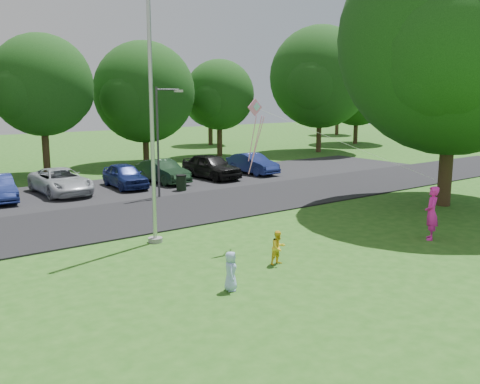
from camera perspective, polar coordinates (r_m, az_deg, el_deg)
ground at (r=17.18m, az=9.60°, el=-7.01°), size 120.00×120.00×0.00m
park_road at (r=24.02m, az=-6.16°, el=-1.80°), size 60.00×6.00×0.06m
parking_strip at (r=29.69m, az=-12.63°, el=0.37°), size 42.00×7.00×0.06m
flagpole at (r=18.30m, az=-9.39°, el=7.36°), size 0.50×0.50×10.00m
street_lamp at (r=26.55m, az=-8.38°, el=6.37°), size 1.53×0.22×5.43m
trash_can at (r=28.37m, az=-6.28°, el=0.95°), size 0.56×0.56×0.89m
big_tree at (r=26.00m, az=21.95°, el=14.27°), size 10.69×10.18×12.54m
tree_row at (r=37.93m, az=-16.35°, el=10.97°), size 64.35×11.94×10.88m
horizon_trees at (r=47.84m, az=-17.64°, el=9.03°), size 77.46×7.20×7.02m
parked_cars at (r=29.55m, az=-13.13°, el=1.67°), size 19.62×4.98×1.48m
woman at (r=20.05m, az=19.76°, el=-2.12°), size 0.83×0.79×1.92m
child_yellow at (r=16.29m, az=4.11°, el=-5.93°), size 0.52×0.41×1.05m
child_blue at (r=14.17m, az=-1.00°, el=-8.43°), size 0.57×0.62×1.06m
kite at (r=17.92m, az=2.15°, el=7.45°), size 5.63×3.61×2.79m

